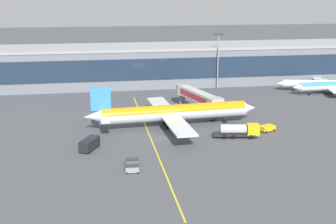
{
  "coord_description": "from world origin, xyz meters",
  "views": [
    {
      "loc": [
        -14.51,
        -93.41,
        33.07
      ],
      "look_at": [
        2.01,
        6.85,
        4.5
      ],
      "focal_mm": 45.47,
      "sensor_mm": 36.0,
      "label": 1
    }
  ],
  "objects_px": {
    "pushback_tug": "(267,128)",
    "baggage_cart_1": "(132,162)",
    "fuel_tanker": "(239,130)",
    "baggage_cart_0": "(132,169)",
    "main_airliner": "(173,112)",
    "lavatory_truck": "(89,144)",
    "commuter_jet_far": "(324,84)"
  },
  "relations": [
    {
      "from": "pushback_tug",
      "to": "commuter_jet_far",
      "type": "bearing_deg",
      "value": 46.97
    },
    {
      "from": "fuel_tanker",
      "to": "pushback_tug",
      "type": "relative_size",
      "value": 2.52
    },
    {
      "from": "pushback_tug",
      "to": "lavatory_truck",
      "type": "bearing_deg",
      "value": -171.87
    },
    {
      "from": "fuel_tanker",
      "to": "commuter_jet_far",
      "type": "xyz_separation_m",
      "value": [
        44.91,
        42.55,
        0.79
      ]
    },
    {
      "from": "fuel_tanker",
      "to": "lavatory_truck",
      "type": "distance_m",
      "value": 34.99
    },
    {
      "from": "baggage_cart_0",
      "to": "commuter_jet_far",
      "type": "distance_m",
      "value": 92.64
    },
    {
      "from": "pushback_tug",
      "to": "baggage_cart_1",
      "type": "height_order",
      "value": "baggage_cart_1"
    },
    {
      "from": "fuel_tanker",
      "to": "lavatory_truck",
      "type": "bearing_deg",
      "value": -175.55
    },
    {
      "from": "main_airliner",
      "to": "baggage_cart_1",
      "type": "bearing_deg",
      "value": -117.62
    },
    {
      "from": "fuel_tanker",
      "to": "pushback_tug",
      "type": "height_order",
      "value": "fuel_tanker"
    },
    {
      "from": "lavatory_truck",
      "to": "pushback_tug",
      "type": "bearing_deg",
      "value": 8.13
    },
    {
      "from": "fuel_tanker",
      "to": "commuter_jet_far",
      "type": "relative_size",
      "value": 0.34
    },
    {
      "from": "fuel_tanker",
      "to": "lavatory_truck",
      "type": "height_order",
      "value": "fuel_tanker"
    },
    {
      "from": "baggage_cart_1",
      "to": "commuter_jet_far",
      "type": "distance_m",
      "value": 90.47
    },
    {
      "from": "baggage_cart_0",
      "to": "commuter_jet_far",
      "type": "xyz_separation_m",
      "value": [
        71.54,
        58.83,
        1.76
      ]
    },
    {
      "from": "main_airliner",
      "to": "pushback_tug",
      "type": "distance_m",
      "value": 23.68
    },
    {
      "from": "baggage_cart_1",
      "to": "pushback_tug",
      "type": "bearing_deg",
      "value": 25.43
    },
    {
      "from": "main_airliner",
      "to": "baggage_cart_0",
      "type": "bearing_deg",
      "value": -115.18
    },
    {
      "from": "fuel_tanker",
      "to": "baggage_cart_1",
      "type": "relative_size",
      "value": 4.02
    },
    {
      "from": "baggage_cart_1",
      "to": "commuter_jet_far",
      "type": "relative_size",
      "value": 0.09
    },
    {
      "from": "pushback_tug",
      "to": "baggage_cart_1",
      "type": "distance_m",
      "value": 38.58
    },
    {
      "from": "main_airliner",
      "to": "commuter_jet_far",
      "type": "xyz_separation_m",
      "value": [
        58.77,
        31.67,
        -1.23
      ]
    },
    {
      "from": "lavatory_truck",
      "to": "pushback_tug",
      "type": "distance_m",
      "value": 43.76
    },
    {
      "from": "baggage_cart_0",
      "to": "main_airliner",
      "type": "bearing_deg",
      "value": 64.82
    },
    {
      "from": "baggage_cart_0",
      "to": "baggage_cart_1",
      "type": "height_order",
      "value": "same"
    },
    {
      "from": "fuel_tanker",
      "to": "baggage_cart_0",
      "type": "bearing_deg",
      "value": -148.56
    },
    {
      "from": "commuter_jet_far",
      "to": "baggage_cart_0",
      "type": "bearing_deg",
      "value": -140.57
    },
    {
      "from": "baggage_cart_0",
      "to": "baggage_cart_1",
      "type": "xyz_separation_m",
      "value": [
        0.23,
        3.19,
        0.0
      ]
    },
    {
      "from": "main_airliner",
      "to": "commuter_jet_far",
      "type": "height_order",
      "value": "main_airliner"
    },
    {
      "from": "main_airliner",
      "to": "lavatory_truck",
      "type": "xyz_separation_m",
      "value": [
        -21.02,
        -13.59,
        -2.34
      ]
    },
    {
      "from": "baggage_cart_1",
      "to": "main_airliner",
      "type": "bearing_deg",
      "value": 62.38
    },
    {
      "from": "pushback_tug",
      "to": "baggage_cart_0",
      "type": "xyz_separation_m",
      "value": [
        -35.07,
        -19.76,
        -0.07
      ]
    }
  ]
}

